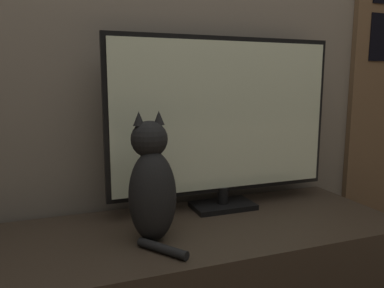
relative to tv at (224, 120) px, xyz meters
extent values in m
cube|color=#756B5B|center=(-0.22, 0.17, 0.44)|extent=(4.80, 0.05, 2.60)
cube|color=black|center=(0.00, 0.00, -0.35)|extent=(0.25, 0.15, 0.02)
cylinder|color=black|center=(0.00, 0.00, -0.30)|extent=(0.04, 0.04, 0.07)
cube|color=black|center=(0.00, 0.00, 0.02)|extent=(0.92, 0.02, 0.61)
cube|color=beige|center=(0.00, -0.01, 0.02)|extent=(0.89, 0.01, 0.57)
ellipsoid|color=black|center=(-0.34, -0.21, -0.21)|extent=(0.16, 0.14, 0.29)
ellipsoid|color=silver|center=(-0.34, -0.16, -0.22)|extent=(0.08, 0.05, 0.16)
sphere|color=black|center=(-0.34, -0.19, -0.03)|extent=(0.12, 0.12, 0.12)
cone|color=black|center=(-0.38, -0.19, 0.04)|extent=(0.04, 0.04, 0.04)
cone|color=black|center=(-0.31, -0.19, 0.04)|extent=(0.04, 0.04, 0.04)
cylinder|color=black|center=(-0.34, -0.31, -0.34)|extent=(0.13, 0.16, 0.03)
camera|label=1|loc=(-0.62, -1.32, 0.15)|focal=35.00mm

